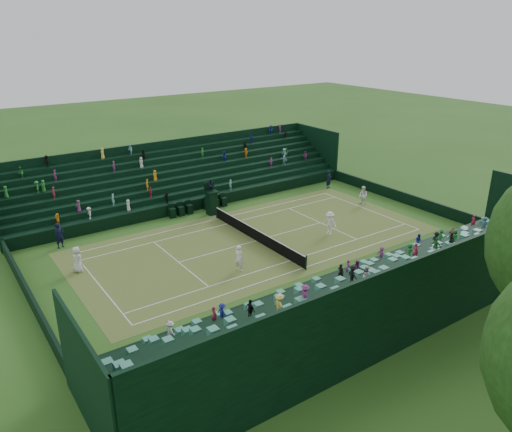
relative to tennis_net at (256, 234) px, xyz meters
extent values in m
plane|color=#2B581C|center=(0.00, 0.00, -0.53)|extent=(160.00, 160.00, 0.00)
cube|color=#3A6F25|center=(0.00, 0.00, -0.52)|extent=(12.97, 26.77, 0.01)
cube|color=black|center=(0.00, 15.88, -0.03)|extent=(17.17, 0.20, 1.00)
cube|color=black|center=(0.00, -15.88, -0.03)|extent=(17.17, 0.20, 1.00)
cube|color=black|center=(8.48, 0.00, -0.03)|extent=(0.20, 31.77, 1.00)
cube|color=black|center=(-8.48, 0.00, -0.03)|extent=(0.20, 31.77, 1.00)
cube|color=black|center=(8.98, 0.00, -0.03)|extent=(0.80, 32.00, 1.00)
cube|color=black|center=(9.79, 0.00, 0.20)|extent=(0.80, 32.00, 1.45)
cube|color=black|center=(10.58, 0.00, 0.42)|extent=(0.80, 32.00, 1.90)
cube|color=black|center=(11.38, 0.00, 0.65)|extent=(0.80, 32.00, 2.35)
cube|color=black|center=(12.18, 0.00, 0.87)|extent=(0.80, 32.00, 2.80)
cube|color=black|center=(12.98, 0.00, 1.10)|extent=(0.80, 32.00, 3.25)
cube|color=black|center=(13.79, 0.00, 1.32)|extent=(0.80, 32.00, 3.70)
cube|color=black|center=(14.59, 0.00, 1.55)|extent=(0.80, 32.00, 4.15)
cube|color=black|center=(15.08, 0.00, 1.92)|extent=(0.20, 32.00, 4.90)
cube|color=black|center=(-8.98, 0.00, -0.03)|extent=(0.80, 32.00, 1.00)
cube|color=black|center=(-9.79, 0.00, 0.20)|extent=(0.80, 32.00, 1.45)
cube|color=black|center=(-10.58, 0.00, 0.42)|extent=(0.80, 32.00, 1.90)
cube|color=black|center=(-11.38, 0.00, 0.65)|extent=(0.80, 32.00, 2.35)
cube|color=black|center=(-12.18, 0.00, 0.87)|extent=(0.80, 32.00, 2.80)
cube|color=black|center=(-12.98, 0.00, 1.10)|extent=(0.80, 32.00, 3.25)
cube|color=black|center=(-13.79, 0.00, 1.32)|extent=(0.80, 32.00, 3.70)
cube|color=black|center=(-14.59, 0.00, 1.55)|extent=(0.80, 32.00, 4.15)
cube|color=black|center=(-15.08, 0.00, 1.92)|extent=(0.20, 32.00, 4.90)
cylinder|color=black|center=(-5.79, 0.00, 0.00)|extent=(0.10, 0.10, 1.06)
cylinder|color=black|center=(5.79, 0.00, 0.00)|extent=(0.10, 0.10, 1.06)
cube|color=black|center=(0.00, 0.00, -0.07)|extent=(11.57, 0.02, 0.86)
cube|color=white|center=(0.00, 0.00, 0.40)|extent=(11.57, 0.04, 0.07)
cube|color=black|center=(-6.79, 0.12, 0.46)|extent=(0.76, 0.76, 1.96)
cube|color=black|center=(-6.79, 0.12, 1.49)|extent=(0.98, 0.98, 0.11)
cube|color=black|center=(-7.17, 0.12, 1.87)|extent=(0.09, 0.98, 0.76)
imported|color=black|center=(-6.79, 0.12, 2.05)|extent=(0.50, 0.58, 1.01)
cube|color=black|center=(-8.01, -3.00, -0.13)|extent=(0.50, 0.50, 0.80)
cube|color=black|center=(-8.26, -3.00, 0.37)|extent=(0.06, 0.50, 0.50)
cube|color=black|center=(-8.01, -2.20, -0.13)|extent=(0.50, 0.50, 0.80)
cube|color=black|center=(-8.26, -2.20, 0.37)|extent=(0.06, 0.50, 0.50)
cube|color=black|center=(-8.01, -1.40, -0.13)|extent=(0.50, 0.50, 0.80)
cube|color=black|center=(-8.26, -1.40, 0.37)|extent=(0.06, 0.50, 0.50)
cube|color=black|center=(-8.01, 0.40, -0.13)|extent=(0.50, 0.50, 0.80)
cube|color=black|center=(-8.26, 0.40, 0.37)|extent=(0.06, 0.50, 0.50)
cube|color=black|center=(-8.01, 1.20, -0.13)|extent=(0.50, 0.50, 0.80)
cube|color=black|center=(-8.26, 1.20, 0.37)|extent=(0.06, 0.50, 0.50)
cube|color=black|center=(-8.01, 2.00, -0.13)|extent=(0.50, 0.50, 0.80)
cube|color=black|center=(-8.26, 2.00, 0.37)|extent=(0.06, 0.50, 0.50)
imported|color=silver|center=(-2.51, -12.38, 0.36)|extent=(1.00, 0.81, 1.77)
imported|color=white|center=(3.34, -3.66, 0.38)|extent=(0.78, 0.68, 1.81)
imported|color=white|center=(-1.16, 12.45, 0.34)|extent=(0.89, 0.72, 1.73)
imported|color=white|center=(2.17, 5.35, 0.41)|extent=(1.37, 1.06, 1.86)
imported|color=black|center=(-6.54, 13.23, 0.39)|extent=(0.63, 0.77, 1.83)
imported|color=black|center=(-7.09, -12.32, 0.42)|extent=(0.64, 0.79, 1.89)
camera|label=1|loc=(28.11, -19.43, 14.57)|focal=35.00mm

